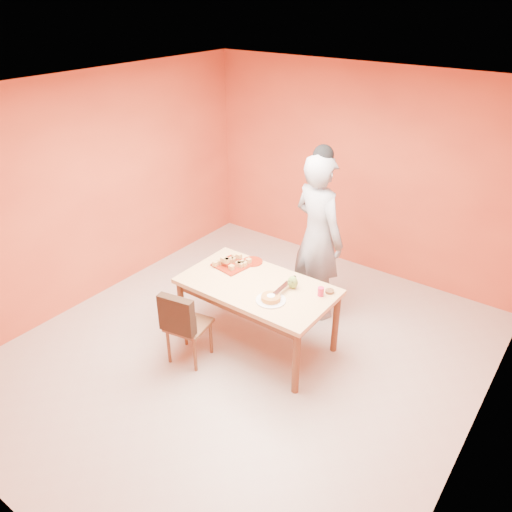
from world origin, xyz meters
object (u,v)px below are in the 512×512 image
Objects in this scene: sponge_cake at (271,298)px; checker_tin at (330,291)px; person at (318,237)px; magenta_glass at (321,292)px; dining_chair at (187,324)px; red_dinner_plate at (252,262)px; dining_table at (257,292)px; egg_ornament at (293,282)px; pastry_platter at (232,265)px.

sponge_cake is 2.11× the size of checker_tin.
magenta_glass is (0.46, -0.72, -0.18)m from person.
dining_chair is 3.70× the size of red_dinner_plate.
red_dinner_plate is at bearing 171.48° from magenta_glass.
dining_chair reaches higher than dining_table.
egg_ornament is at bearing 120.46° from person.
person is 10.19× the size of sponge_cake.
egg_ornament is (0.33, 0.16, 0.16)m from dining_table.
person is (0.60, 1.56, 0.54)m from dining_chair.
egg_ornament is at bearing -170.90° from magenta_glass.
pastry_platter is at bearing 176.59° from egg_ornament.
dining_table is 4.66× the size of pastry_platter.
pastry_platter is at bearing -177.19° from magenta_glass.
magenta_glass reaches higher than sponge_cake.
person is at bearing 129.30° from checker_tin.
sponge_cake is 2.11× the size of magenta_glass.
sponge_cake reaches higher than checker_tin.
person reaches higher than checker_tin.
sponge_cake reaches higher than dining_table.
person is 21.49× the size of checker_tin.
red_dinner_plate is (-0.32, 0.35, 0.10)m from dining_table.
pastry_platter reaches higher than red_dinner_plate.
dining_table is 0.79m from dining_chair.
dining_table is 0.68m from magenta_glass.
magenta_glass reaches higher than dining_table.
person is at bearing 79.58° from dining_table.
magenta_glass reaches higher than checker_tin.
sponge_cake is at bearing -30.05° from dining_table.
egg_ornament is 1.51× the size of magenta_glass.
sponge_cake is (0.29, -0.17, 0.13)m from dining_table.
dining_table is 1.85× the size of dining_chair.
dining_table is at bearing -155.63° from checker_tin.
dining_table is 6.86× the size of red_dinner_plate.
pastry_platter is 1.78× the size of sponge_cake.
person is at bearing 51.02° from pastry_platter.
sponge_cake is at bearing -101.90° from egg_ornament.
egg_ornament reaches higher than dining_table.
dining_chair reaches higher than magenta_glass.
sponge_cake reaches higher than pastry_platter.
dining_chair is at bearing -124.14° from dining_table.
dining_table is 11.60× the size of egg_ornament.
dining_chair is at bearing -141.73° from magenta_glass.
dining_table is 8.28× the size of sponge_cake.
red_dinner_plate is (0.13, 0.20, -0.00)m from pastry_platter.
dining_table is 0.35m from sponge_cake.
sponge_cake is (0.74, -0.32, 0.02)m from pastry_platter.
checker_tin is (0.05, 0.10, -0.03)m from magenta_glass.
dining_table is 17.46× the size of magenta_glass.
dining_table is at bearing 149.95° from sponge_cake.
dining_chair is 4.47× the size of sponge_cake.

